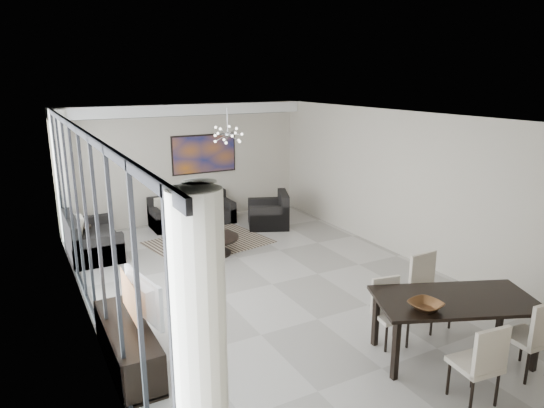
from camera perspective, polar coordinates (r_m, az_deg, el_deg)
room_shell at (r=8.35m, az=2.78°, el=0.34°), size 6.00×9.00×2.90m
window_wall at (r=7.26m, az=-20.24°, el=-2.68°), size 0.37×8.95×2.90m
soffit at (r=11.84m, az=-10.18°, el=10.88°), size 5.98×0.40×0.26m
painting at (r=12.29m, az=-7.98°, el=5.85°), size 1.68×0.04×0.98m
chandelier at (r=10.31m, az=-5.24°, el=8.15°), size 0.66×0.66×0.71m
rug at (r=10.75m, az=-7.47°, el=-4.48°), size 2.69×2.25×0.01m
coffee_table at (r=10.00m, az=-7.01°, el=-4.71°), size 1.07×1.07×0.38m
bowl_coffee at (r=9.90m, az=-7.21°, el=-3.69°), size 0.26×0.26×0.08m
sofa_main at (r=12.04m, az=-9.39°, el=-1.24°), size 2.00×0.82×0.73m
loveseat at (r=10.54m, az=-20.60°, el=-4.14°), size 0.94×1.68×0.84m
armchair at (r=11.74m, az=-0.26°, el=-1.26°), size 1.25×1.27×0.83m
side_table at (r=10.80m, az=-21.41°, el=-3.35°), size 0.39×0.39×0.53m
tv_console at (r=6.57m, az=-16.63°, el=-15.62°), size 0.50×1.77×0.55m
television at (r=6.39m, az=-15.72°, el=-10.69°), size 0.31×1.01×0.58m
dining_table at (r=6.66m, az=20.71°, el=-10.99°), size 2.22×1.69×0.83m
dining_chair_sw at (r=5.95m, az=23.50°, el=-16.47°), size 0.51×0.51×0.99m
dining_chair_se at (r=6.72m, az=28.60°, el=-13.18°), size 0.50×0.50×1.02m
dining_chair_nw at (r=6.89m, az=13.52°, el=-11.62°), size 0.48×0.48×0.90m
dining_chair_ne at (r=7.46m, az=17.79°, el=-9.03°), size 0.50×0.50×1.06m
bowl_dining at (r=6.20m, az=17.63°, el=-11.34°), size 0.43×0.43×0.09m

